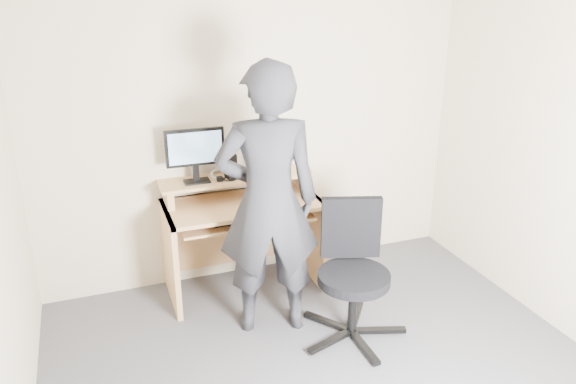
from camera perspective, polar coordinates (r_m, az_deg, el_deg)
back_wall at (r=4.49m, az=-3.41°, el=6.57°), size 3.50×0.02×2.50m
desk at (r=4.47m, az=-4.84°, el=-3.09°), size 1.20×0.60×0.91m
monitor at (r=4.24m, az=-9.42°, el=4.17°), size 0.44×0.12×0.42m
external_drive at (r=4.35m, az=-5.87°, el=2.71°), size 0.08×0.13×0.20m
travel_mug at (r=4.42m, az=-3.33°, el=2.98°), size 0.09×0.09×0.19m
smartphone at (r=4.45m, az=-2.89°, el=1.90°), size 0.10×0.14×0.01m
charger at (r=4.31m, az=-6.95°, el=1.32°), size 0.05×0.04×0.03m
headphones at (r=4.44m, az=-6.93°, el=1.78°), size 0.18×0.18×0.06m
keyboard at (r=4.27m, az=-4.83°, el=-2.60°), size 0.46×0.19×0.03m
mouse at (r=4.31m, az=-0.70°, el=-0.80°), size 0.11×0.09×0.04m
office_chair at (r=3.91m, az=6.58°, el=-7.51°), size 0.75×0.71×0.94m
person at (r=3.76m, az=-2.04°, el=-1.06°), size 0.78×0.59×1.91m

